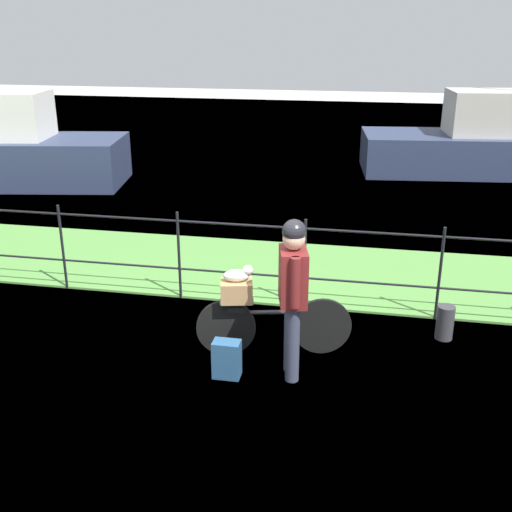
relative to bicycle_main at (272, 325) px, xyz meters
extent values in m
plane|color=#B2ADA3|center=(-0.62, -0.80, -0.34)|extent=(60.00, 60.00, 0.00)
cube|color=#569342|center=(-0.62, 2.42, -0.33)|extent=(27.00, 2.40, 0.03)
plane|color=slate|center=(-0.62, 9.38, -0.34)|extent=(30.00, 30.00, 0.00)
cylinder|color=black|center=(-3.08, 1.23, 0.25)|extent=(0.04, 0.04, 1.19)
cylinder|color=black|center=(-1.44, 1.23, 0.25)|extent=(0.04, 0.04, 1.19)
cylinder|color=black|center=(0.19, 1.23, 0.25)|extent=(0.04, 0.04, 1.19)
cylinder|color=black|center=(1.83, 1.23, 0.25)|extent=(0.04, 0.04, 1.19)
cylinder|color=black|center=(-0.62, 1.23, 0.07)|extent=(18.00, 0.03, 0.03)
cylinder|color=black|center=(-0.62, 1.23, 0.73)|extent=(18.00, 0.03, 0.03)
cylinder|color=black|center=(0.53, 0.12, -0.02)|extent=(0.64, 0.19, 0.65)
cylinder|color=black|center=(-0.49, -0.11, -0.02)|extent=(0.64, 0.19, 0.65)
cylinder|color=#2D2D33|center=(0.02, 0.00, 0.16)|extent=(0.80, 0.23, 0.04)
cube|color=black|center=(-0.37, -0.09, 0.20)|extent=(0.22, 0.13, 0.06)
cube|color=slate|center=(-0.37, -0.09, 0.30)|extent=(0.39, 0.24, 0.02)
cube|color=#A87F51|center=(-0.37, -0.09, 0.41)|extent=(0.38, 0.33, 0.22)
ellipsoid|color=silver|center=(-0.37, -0.09, 0.59)|extent=(0.30, 0.20, 0.13)
sphere|color=silver|center=(-0.26, -0.06, 0.65)|extent=(0.11, 0.11, 0.11)
cylinder|color=#383D51|center=(0.24, -0.30, 0.07)|extent=(0.14, 0.14, 0.82)
cylinder|color=#383D51|center=(0.29, -0.50, 0.07)|extent=(0.14, 0.14, 0.82)
cube|color=maroon|center=(0.27, -0.40, 0.76)|extent=(0.34, 0.45, 0.56)
cylinder|color=maroon|center=(0.22, -0.19, 0.79)|extent=(0.10, 0.10, 0.50)
cylinder|color=maroon|center=(0.32, -0.61, 0.79)|extent=(0.10, 0.10, 0.50)
sphere|color=tan|center=(0.27, -0.40, 1.15)|extent=(0.22, 0.22, 0.22)
sphere|color=black|center=(0.27, -0.40, 1.22)|extent=(0.23, 0.23, 0.23)
cube|color=#28517A|center=(-0.38, -0.56, -0.14)|extent=(0.28, 0.18, 0.40)
cylinder|color=#38383D|center=(1.89, 0.73, -0.14)|extent=(0.20, 0.20, 0.40)
cube|color=#2D3856|center=(4.13, 9.86, 0.12)|extent=(7.16, 2.79, 0.94)
camera|label=1|loc=(0.99, -5.93, 3.06)|focal=43.31mm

